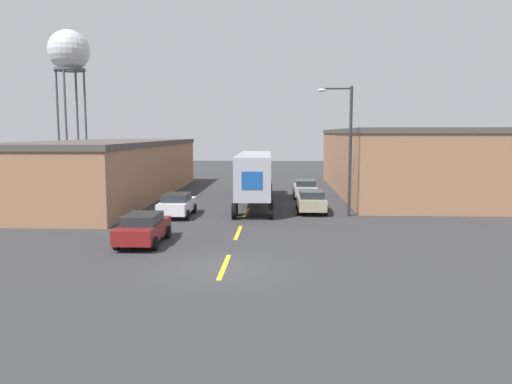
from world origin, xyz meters
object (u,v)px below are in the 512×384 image
at_px(parked_car_left_far, 177,204).
at_px(parked_car_left_near, 143,228).
at_px(semi_truck, 255,174).
at_px(water_tower, 69,53).
at_px(street_lamp, 347,143).
at_px(parked_car_right_mid, 311,201).
at_px(parked_car_right_far, 305,188).

bearing_deg(parked_car_left_far, parked_car_left_near, -90.00).
distance_m(semi_truck, water_tower, 41.78).
bearing_deg(street_lamp, parked_car_left_near, -141.66).
distance_m(parked_car_left_far, parked_car_right_mid, 9.29).
height_order(semi_truck, street_lamp, street_lamp).
height_order(parked_car_right_far, water_tower, water_tower).
xyz_separation_m(parked_car_left_near, parked_car_right_far, (9.05, 18.39, 0.00)).
relative_size(parked_car_left_far, water_tower, 0.23).
distance_m(semi_truck, parked_car_left_far, 7.64).
bearing_deg(parked_car_right_mid, street_lamp, -35.81).
bearing_deg(semi_truck, parked_car_left_far, -132.72).
relative_size(semi_truck, parked_car_left_far, 3.39).
height_order(semi_truck, parked_car_right_far, semi_truck).
xyz_separation_m(semi_truck, water_tower, (-26.47, 29.22, 13.84)).
height_order(parked_car_right_mid, street_lamp, street_lamp).
xyz_separation_m(parked_car_left_far, street_lamp, (11.23, 0.53, 4.10)).
xyz_separation_m(parked_car_left_near, water_tower, (-21.52, 43.17, 15.43)).
xyz_separation_m(parked_car_left_far, parked_car_left_near, (0.00, -8.35, 0.00)).
height_order(parked_car_right_mid, parked_car_left_near, same).
relative_size(semi_truck, parked_car_right_mid, 3.39).
relative_size(semi_truck, street_lamp, 1.78).
height_order(parked_car_left_far, parked_car_right_mid, same).
bearing_deg(parked_car_right_mid, water_tower, 133.06).
height_order(parked_car_left_far, parked_car_left_near, same).
xyz_separation_m(parked_car_right_far, water_tower, (-30.57, 24.78, 15.43)).
xyz_separation_m(parked_car_right_mid, street_lamp, (2.17, -1.57, 4.10)).
bearing_deg(parked_car_left_near, water_tower, 116.50).
relative_size(parked_car_right_far, water_tower, 0.23).
bearing_deg(water_tower, semi_truck, -47.82).
distance_m(parked_car_left_far, street_lamp, 11.96).
distance_m(semi_truck, parked_car_right_mid, 5.62).
bearing_deg(parked_car_left_near, parked_car_left_far, 90.00).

